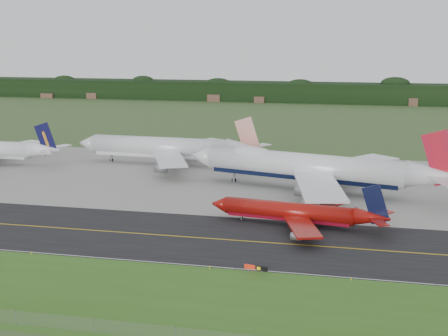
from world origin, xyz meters
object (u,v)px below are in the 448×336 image
Objects in this scene: jet_ba_747 at (313,168)px; jet_star_tail at (170,148)px; jet_red_737 at (298,213)px; taxiway_sign at (256,268)px.

jet_star_tail is at bearing 152.20° from jet_ba_747.
jet_star_tail is at bearing 129.45° from jet_red_737.
taxiway_sign is (-4.95, -62.00, -5.44)m from jet_ba_747.
taxiway_sign is at bearing -94.56° from jet_ba_747.
jet_star_tail is 97.21m from taxiway_sign.
jet_red_737 is 30.19m from taxiway_sign.
jet_ba_747 is 62.43m from taxiway_sign.
jet_ba_747 reaches higher than jet_red_737.
jet_red_737 is at bearing -50.55° from jet_star_tail.
jet_star_tail is (-47.74, 25.17, -0.93)m from jet_ba_747.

